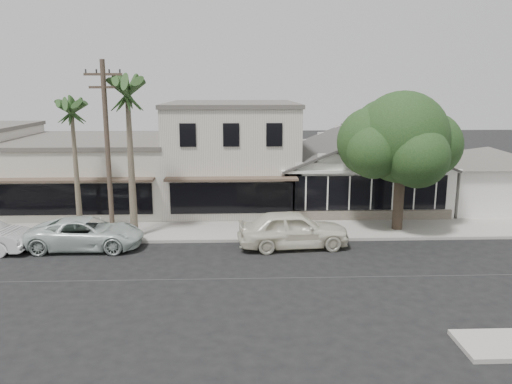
{
  "coord_description": "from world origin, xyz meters",
  "views": [
    {
      "loc": [
        -2.68,
        -19.3,
        7.74
      ],
      "look_at": [
        -1.71,
        6.0,
        2.37
      ],
      "focal_mm": 35.0,
      "sensor_mm": 36.0,
      "label": 1
    }
  ],
  "objects_px": {
    "shade_tree": "(400,140)",
    "car_0": "(293,229)",
    "car_2": "(86,233)",
    "utility_pole": "(108,148)"
  },
  "relations": [
    {
      "from": "utility_pole",
      "to": "shade_tree",
      "type": "height_order",
      "value": "utility_pole"
    },
    {
      "from": "shade_tree",
      "to": "car_2",
      "type": "bearing_deg",
      "value": -170.91
    },
    {
      "from": "utility_pole",
      "to": "shade_tree",
      "type": "relative_size",
      "value": 1.19
    },
    {
      "from": "utility_pole",
      "to": "car_0",
      "type": "bearing_deg",
      "value": -7.32
    },
    {
      "from": "shade_tree",
      "to": "car_0",
      "type": "bearing_deg",
      "value": -155.12
    },
    {
      "from": "utility_pole",
      "to": "car_2",
      "type": "bearing_deg",
      "value": -136.3
    },
    {
      "from": "car_2",
      "to": "shade_tree",
      "type": "relative_size",
      "value": 0.72
    },
    {
      "from": "car_2",
      "to": "shade_tree",
      "type": "distance_m",
      "value": 16.7
    },
    {
      "from": "car_0",
      "to": "car_2",
      "type": "distance_m",
      "value": 10.05
    },
    {
      "from": "utility_pole",
      "to": "shade_tree",
      "type": "distance_m",
      "value": 15.03
    }
  ]
}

